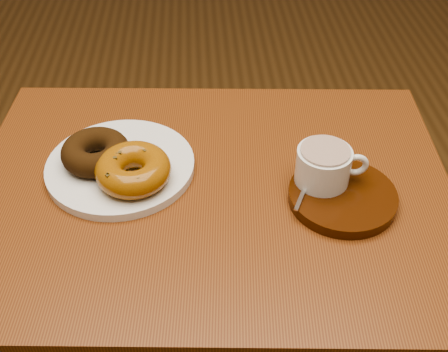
{
  "coord_description": "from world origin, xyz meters",
  "views": [
    {
      "loc": [
        0.06,
        -0.59,
        1.25
      ],
      "look_at": [
        0.09,
        0.03,
        0.7
      ],
      "focal_mm": 45.0,
      "sensor_mm": 36.0,
      "label": 1
    }
  ],
  "objects": [
    {
      "name": "cafe_table",
      "position": [
        0.07,
        0.03,
        0.57
      ],
      "size": [
        0.76,
        0.59,
        0.68
      ],
      "rotation": [
        0.0,
        0.0,
        -0.06
      ],
      "color": "brown",
      "rests_on": "ground"
    },
    {
      "name": "donut_plate",
      "position": [
        -0.07,
        0.08,
        0.69
      ],
      "size": [
        0.26,
        0.26,
        0.01
      ],
      "primitive_type": "cylinder",
      "rotation": [
        0.0,
        0.0,
        0.17
      ],
      "color": "white",
      "rests_on": "cafe_table"
    },
    {
      "name": "donut_cinnamon",
      "position": [
        -0.1,
        0.08,
        0.71
      ],
      "size": [
        0.11,
        0.11,
        0.04
      ],
      "primitive_type": "torus",
      "rotation": [
        0.0,
        0.0,
        0.04
      ],
      "color": "#311C09",
      "rests_on": "donut_plate"
    },
    {
      "name": "donut_caramel",
      "position": [
        -0.04,
        0.04,
        0.72
      ],
      "size": [
        0.13,
        0.13,
        0.04
      ],
      "rotation": [
        0.0,
        0.0,
        -0.16
      ],
      "color": "#975910",
      "rests_on": "donut_plate"
    },
    {
      "name": "saucer",
      "position": [
        0.26,
        -0.01,
        0.69
      ],
      "size": [
        0.16,
        0.16,
        0.02
      ],
      "primitive_type": "cylinder",
      "rotation": [
        0.0,
        0.0,
        -0.04
      ],
      "color": "#351707",
      "rests_on": "cafe_table"
    },
    {
      "name": "coffee_cup",
      "position": [
        0.24,
        0.02,
        0.73
      ],
      "size": [
        0.11,
        0.08,
        0.06
      ],
      "rotation": [
        0.0,
        0.0,
        -0.07
      ],
      "color": "white",
      "rests_on": "saucer"
    },
    {
      "name": "teaspoon",
      "position": [
        0.22,
        0.02,
        0.7
      ],
      "size": [
        0.05,
        0.09,
        0.01
      ],
      "rotation": [
        0.0,
        0.0,
        -0.42
      ],
      "color": "silver",
      "rests_on": "saucer"
    }
  ]
}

